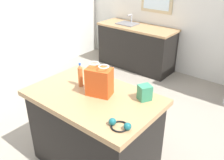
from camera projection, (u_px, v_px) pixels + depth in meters
name	position (u px, v px, depth m)	size (l,w,h in m)	color
ground	(107.00, 140.00, 3.24)	(6.15, 6.15, 0.00)	#9E9384
back_wall	(198.00, 7.00, 4.42)	(5.01, 0.13, 2.63)	silver
kitchen_island	(94.00, 131.00, 2.68)	(1.33, 0.85, 0.91)	black
sink_counter	(136.00, 47.00, 5.14)	(1.61, 0.62, 1.07)	black
shopping_bag	(99.00, 81.00, 2.43)	(0.28, 0.22, 0.33)	#DB511E
small_box	(145.00, 93.00, 2.37)	(0.11, 0.12, 0.15)	#388E66
bottle	(80.00, 76.00, 2.59)	(0.05, 0.05, 0.27)	#C66633
ear_defenders	(120.00, 125.00, 2.01)	(0.20, 0.18, 0.06)	black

